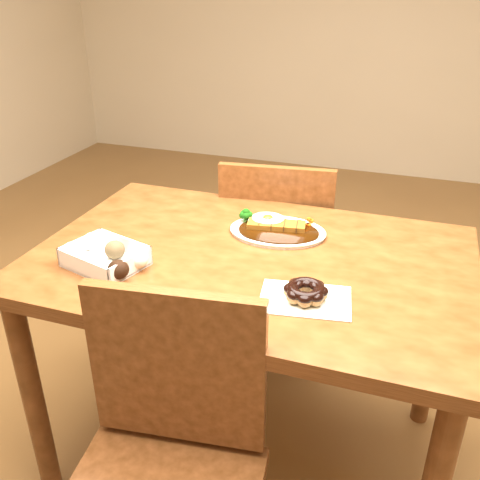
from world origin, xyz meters
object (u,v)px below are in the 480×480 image
(chair_near, at_px, (164,475))
(donut_box, at_px, (105,256))
(table, at_px, (251,286))
(chair_far, at_px, (278,253))
(pon_de_ring, at_px, (306,292))
(katsu_curry_plate, at_px, (276,229))

(chair_near, relative_size, donut_box, 3.59)
(chair_near, bearing_deg, table, 80.22)
(chair_far, relative_size, donut_box, 3.59)
(pon_de_ring, bearing_deg, table, 138.47)
(table, height_order, katsu_curry_plate, katsu_curry_plate)
(katsu_curry_plate, height_order, donut_box, same)
(chair_far, height_order, pon_de_ring, chair_far)
(chair_near, xyz_separation_m, pon_de_ring, (0.22, 0.36, 0.29))
(donut_box, bearing_deg, chair_far, 67.68)
(chair_far, height_order, chair_near, same)
(chair_near, distance_m, donut_box, 0.57)
(donut_box, height_order, pon_de_ring, donut_box)
(table, height_order, chair_far, chair_far)
(katsu_curry_plate, xyz_separation_m, pon_de_ring, (0.16, -0.33, 0.01))
(chair_far, xyz_separation_m, pon_de_ring, (0.25, -0.71, 0.29))
(katsu_curry_plate, bearing_deg, chair_far, 103.03)
(chair_near, height_order, pon_de_ring, chair_near)
(katsu_curry_plate, relative_size, pon_de_ring, 1.26)
(katsu_curry_plate, xyz_separation_m, donut_box, (-0.38, -0.34, 0.01))
(chair_far, xyz_separation_m, katsu_curry_plate, (0.09, -0.37, 0.29))
(katsu_curry_plate, bearing_deg, donut_box, -138.33)
(chair_far, relative_size, chair_near, 1.00)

